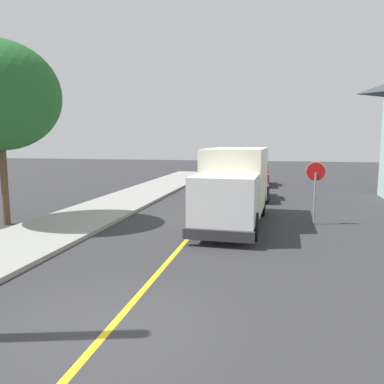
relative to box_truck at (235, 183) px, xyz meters
The scene contains 7 objects.
ground_plane 9.88m from the box_truck, 98.12° to the right, with size 120.00×120.00×0.00m, color #303033.
sidewalk_curb 8.96m from the box_truck, 140.31° to the right, with size 3.60×60.00×0.15m, color gray.
centre_line_yellow 2.26m from the box_truck, 164.55° to the left, with size 0.16×56.00×0.01m, color gold.
box_truck is the anchor object (origin of this frame).
parked_car_near 7.23m from the box_truck, 86.71° to the left, with size 2.02×4.48×1.67m.
parked_car_mid 14.40m from the box_truck, 88.34° to the left, with size 1.83×4.41×1.67m.
stop_sign 3.37m from the box_truck, ahead, with size 0.80×0.10×2.65m.
Camera 1 is at (2.94, -6.32, 3.54)m, focal length 35.36 mm.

